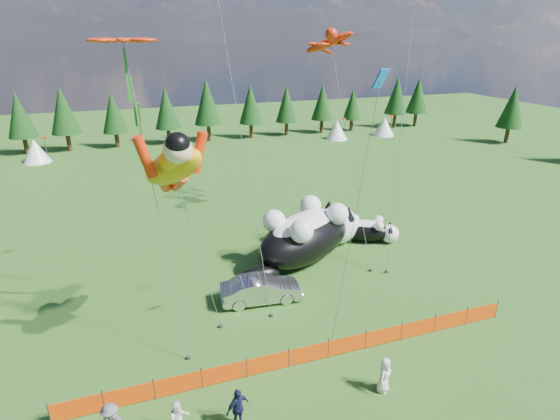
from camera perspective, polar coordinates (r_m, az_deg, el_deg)
The scene contains 14 objects.
ground at distance 24.03m, azimuth 0.94°, elevation -14.81°, with size 160.00×160.00×0.00m, color #0D3409.
safety_fence at distance 21.53m, azimuth 3.76°, elevation -18.22°, with size 22.06×0.06×1.10m.
tree_line at distance 64.32m, azimuth -12.90°, elevation 12.04°, with size 90.00×4.00×8.00m, color black, non-canonical shape.
festival_tents at distance 62.09m, azimuth -1.89°, elevation 9.79°, with size 50.00×3.20×2.80m, color white, non-canonical shape.
cat_large at distance 29.75m, azimuth 3.86°, elevation -3.05°, with size 9.94×7.19×3.90m.
cat_small at distance 33.19m, azimuth 11.45°, elevation -2.56°, with size 4.74×3.39×1.85m.
car at distance 25.51m, azimuth -2.48°, elevation -10.34°, with size 1.62×4.64×1.53m, color silver.
spectator_b at distance 18.73m, azimuth -13.06°, elevation -25.06°, with size 0.80×0.47×1.65m, color silver.
spectator_c at distance 18.65m, azimuth -5.54°, elevation -24.39°, with size 1.06×0.54×1.80m, color #141839.
spectator_e at distance 20.45m, azimuth 13.47°, elevation -20.24°, with size 0.82×0.53×1.67m, color silver.
superhero_kite at distance 19.37m, azimuth -13.88°, elevation 5.47°, with size 5.92×6.05×11.27m.
gecko_kite at distance 35.32m, azimuth 6.40°, elevation 20.91°, with size 5.99×13.55×17.18m.
flower_kite at distance 20.62m, azimuth -19.79°, elevation 19.67°, with size 3.36×5.20×14.48m.
diamond_kite_c at distance 18.29m, azimuth 12.77°, elevation 15.04°, with size 2.23×0.62×13.59m.
Camera 1 is at (-6.54, -18.14, 14.34)m, focal length 28.00 mm.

